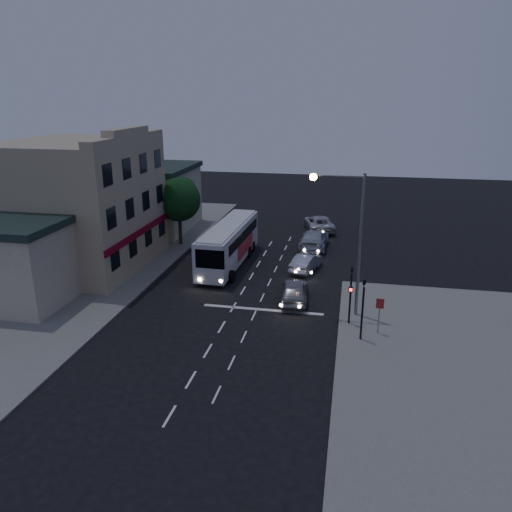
% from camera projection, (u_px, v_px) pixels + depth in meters
% --- Properties ---
extents(ground, '(120.00, 120.00, 0.00)m').
position_uv_depth(ground, '(226.00, 320.00, 31.35)').
color(ground, black).
extents(sidewalk_near, '(12.00, 24.00, 0.12)m').
position_uv_depth(sidewalk_near, '(455.00, 374.00, 25.22)').
color(sidewalk_near, slate).
rests_on(sidewalk_near, ground).
extents(sidewalk_far, '(12.00, 50.00, 0.12)m').
position_uv_depth(sidewalk_far, '(97.00, 265.00, 41.17)').
color(sidewalk_far, slate).
rests_on(sidewalk_far, ground).
extents(road_markings, '(8.00, 30.55, 0.01)m').
position_uv_depth(road_markings, '(256.00, 301.00, 34.19)').
color(road_markings, silver).
rests_on(road_markings, ground).
extents(tour_bus, '(2.69, 11.31, 3.45)m').
position_uv_depth(tour_bus, '(229.00, 243.00, 40.92)').
color(tour_bus, silver).
rests_on(tour_bus, ground).
extents(car_suv, '(2.19, 4.66, 1.54)m').
position_uv_depth(car_suv, '(294.00, 291.00, 33.95)').
color(car_suv, '#94939E').
rests_on(car_suv, ground).
extents(car_sedan_a, '(2.48, 4.38, 1.37)m').
position_uv_depth(car_sedan_a, '(306.00, 262.00, 39.87)').
color(car_sedan_a, silver).
rests_on(car_sedan_a, ground).
extents(car_sedan_b, '(2.51, 5.83, 1.67)m').
position_uv_depth(car_sedan_b, '(314.00, 239.00, 45.63)').
color(car_sedan_b, '#B0B6C3').
rests_on(car_sedan_b, ground).
extents(car_sedan_c, '(3.82, 6.06, 1.56)m').
position_uv_depth(car_sedan_c, '(319.00, 223.00, 51.52)').
color(car_sedan_c, silver).
rests_on(car_sedan_c, ground).
extents(traffic_signal_main, '(0.25, 0.35, 4.10)m').
position_uv_depth(traffic_signal_main, '(351.00, 288.00, 29.93)').
color(traffic_signal_main, black).
rests_on(traffic_signal_main, sidewalk_near).
extents(traffic_signal_side, '(0.18, 0.15, 4.10)m').
position_uv_depth(traffic_signal_side, '(363.00, 302.00, 27.96)').
color(traffic_signal_side, black).
rests_on(traffic_signal_side, sidewalk_near).
extents(regulatory_sign, '(0.45, 0.12, 2.20)m').
position_uv_depth(regulatory_sign, '(379.00, 310.00, 28.93)').
color(regulatory_sign, slate).
rests_on(regulatory_sign, sidewalk_near).
extents(streetlight, '(3.32, 0.44, 9.00)m').
position_uv_depth(streetlight, '(350.00, 229.00, 30.27)').
color(streetlight, slate).
rests_on(streetlight, sidewalk_near).
extents(main_building, '(10.12, 12.00, 11.00)m').
position_uv_depth(main_building, '(80.00, 204.00, 39.75)').
color(main_building, tan).
rests_on(main_building, sidewalk_far).
extents(low_building_south, '(7.40, 5.40, 5.70)m').
position_uv_depth(low_building_south, '(8.00, 263.00, 32.60)').
color(low_building_south, '#AFAA8B').
rests_on(low_building_south, sidewalk_far).
extents(low_building_north, '(9.40, 9.40, 6.50)m').
position_uv_depth(low_building_north, '(147.00, 197.00, 51.41)').
color(low_building_north, '#AFAA8B').
rests_on(low_building_north, sidewalk_far).
extents(street_tree, '(4.00, 4.00, 6.20)m').
position_uv_depth(street_tree, '(179.00, 198.00, 45.46)').
color(street_tree, black).
rests_on(street_tree, sidewalk_far).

